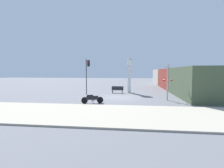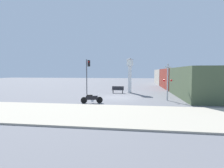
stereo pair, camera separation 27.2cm
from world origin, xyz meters
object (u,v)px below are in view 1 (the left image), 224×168
at_px(motorcycle, 92,99).
at_px(railroad_crossing_signal, 168,80).
at_px(clock_tower, 129,70).
at_px(traffic_light, 87,70).
at_px(bench, 117,89).
at_px(freight_train, 170,79).

relative_size(motorcycle, railroad_crossing_signal, 0.54).
bearing_deg(railroad_crossing_signal, clock_tower, 123.50).
height_order(motorcycle, railroad_crossing_signal, railroad_crossing_signal).
relative_size(clock_tower, railroad_crossing_signal, 1.29).
xyz_separation_m(traffic_light, railroad_crossing_signal, (9.22, -3.53, -1.04)).
relative_size(clock_tower, traffic_light, 1.06).
xyz_separation_m(railroad_crossing_signal, bench, (-5.57, 5.34, -1.52)).
distance_m(freight_train, railroad_crossing_signal, 13.82).
bearing_deg(freight_train, clock_tower, -132.99).
distance_m(clock_tower, bench, 3.14).
bearing_deg(railroad_crossing_signal, traffic_light, 159.06).
distance_m(freight_train, traffic_light, 15.79).
bearing_deg(railroad_crossing_signal, bench, 136.21).
height_order(railroad_crossing_signal, bench, railroad_crossing_signal).
height_order(clock_tower, bench, clock_tower).
relative_size(freight_train, bench, 19.98).
xyz_separation_m(motorcycle, traffic_light, (-2.12, 6.15, 2.62)).
distance_m(motorcycle, bench, 8.11).
distance_m(clock_tower, freight_train, 10.29).
bearing_deg(clock_tower, traffic_light, -154.32).
xyz_separation_m(motorcycle, clock_tower, (3.11, 8.66, 2.69)).
height_order(freight_train, bench, freight_train).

